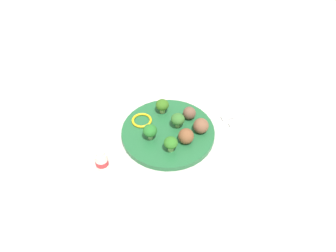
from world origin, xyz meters
TOP-DOWN VIEW (x-y plane):
  - ground_plane at (0.00, 0.00)m, footprint 4.00×4.00m
  - plate at (0.00, 0.00)m, footprint 0.28×0.28m
  - broccoli_floret_back_left at (0.02, 0.07)m, footprint 0.04×0.04m
  - broccoli_floret_front_left at (-0.03, -0.01)m, footprint 0.04×0.04m
  - broccoli_floret_front_right at (-0.01, -0.08)m, footprint 0.04×0.04m
  - broccoli_floret_back_right at (0.06, 0.01)m, footprint 0.04×0.04m
  - meatball_mid_right at (-0.03, 0.06)m, footprint 0.05×0.05m
  - meatball_front_left at (-0.08, -0.03)m, footprint 0.04×0.04m
  - meatball_front_right at (-0.09, 0.03)m, footprint 0.05×0.05m
  - pepper_ring_front_right at (0.06, -0.06)m, footprint 0.09×0.09m
  - napkin at (-0.25, 0.02)m, footprint 0.18×0.13m
  - fork at (-0.24, 0.04)m, footprint 0.12×0.03m
  - knife at (-0.24, 0.00)m, footprint 0.15×0.02m
  - yogurt_bottle at (0.21, 0.06)m, footprint 0.04×0.04m

SIDE VIEW (x-z plane):
  - ground_plane at x=0.00m, z-range 0.00..0.00m
  - napkin at x=-0.25m, z-range 0.00..0.01m
  - knife at x=-0.24m, z-range 0.00..0.01m
  - fork at x=-0.24m, z-range 0.00..0.01m
  - plate at x=0.00m, z-range 0.00..0.02m
  - pepper_ring_front_right at x=0.06m, z-range 0.02..0.02m
  - yogurt_bottle at x=0.21m, z-range 0.00..0.06m
  - meatball_front_left at x=-0.08m, z-range 0.02..0.06m
  - meatball_mid_right at x=-0.03m, z-range 0.02..0.06m
  - meatball_front_right at x=-0.09m, z-range 0.02..0.06m
  - broccoli_floret_front_right at x=-0.01m, z-range 0.02..0.07m
  - broccoli_floret_front_left at x=-0.03m, z-range 0.02..0.07m
  - broccoli_floret_back_left at x=0.02m, z-range 0.02..0.07m
  - broccoli_floret_back_right at x=0.06m, z-range 0.02..0.07m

